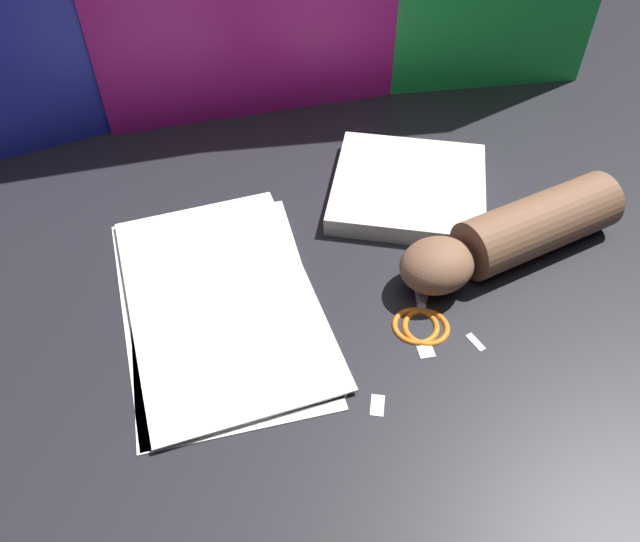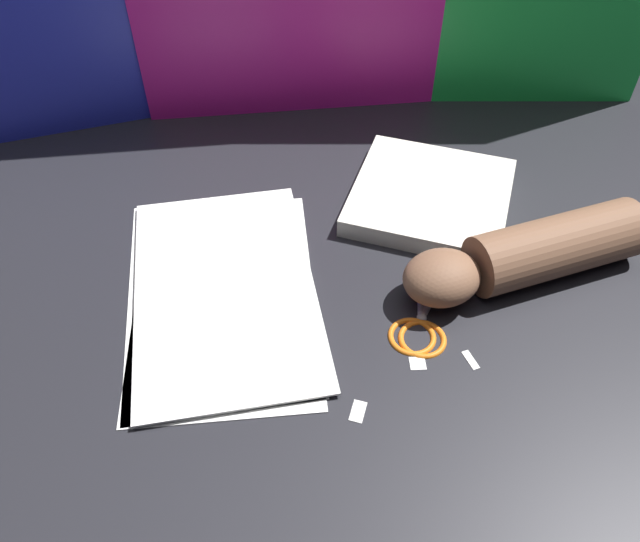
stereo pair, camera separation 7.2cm
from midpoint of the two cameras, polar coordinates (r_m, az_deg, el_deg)
ground_plane at (r=0.78m, az=2.29°, el=-2.60°), size 6.00×6.00×0.00m
paper_stack at (r=0.78m, az=-6.32°, el=-1.90°), size 0.25×0.37×0.01m
book_closed at (r=0.92m, az=12.32°, el=6.56°), size 0.29×0.29×0.03m
scissors at (r=0.76m, az=11.89°, el=-4.83°), size 0.11×0.16×0.01m
hand_forearm at (r=0.83m, az=20.90°, el=1.34°), size 0.33×0.15×0.08m
paper_scrap_near at (r=0.73m, az=11.79°, el=-8.42°), size 0.02×0.02×0.00m
paper_scrap_mid at (r=0.68m, az=6.61°, el=-12.80°), size 0.02×0.03×0.00m
paper_scrap_far at (r=0.74m, az=16.37°, el=-7.95°), size 0.02×0.03×0.00m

